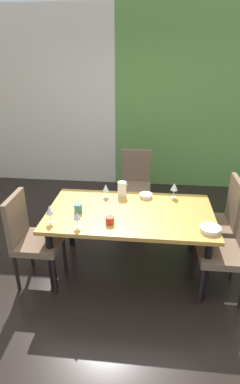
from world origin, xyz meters
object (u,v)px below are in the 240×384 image
object	(u,v)px
chair_right_far	(221,218)
chair_head_far	(135,181)
serving_bowl_east	(210,229)
pitcher_south	(122,189)
serving_bowl_front	(146,195)
dining_table	(130,218)
cup_west	(110,220)
chair_left_near	(30,235)
wine_glass_near_shelf	(77,216)
wine_glass_near_window	(174,187)
chair_right_near	(233,245)
wine_glass_center	(106,188)
cup_north	(78,208)
wine_glass_rear	(50,210)

from	to	relation	value
chair_right_far	chair_head_far	distance (m)	1.40
serving_bowl_east	pitcher_south	size ratio (longest dim) A/B	1.15
chair_right_far	pitcher_south	size ratio (longest dim) A/B	6.05
chair_head_far	serving_bowl_front	distance (m)	0.94
dining_table	cup_west	xyz separation A→B (m)	(-0.17, -0.26, 0.12)
chair_left_near	chair_head_far	bearing A→B (deg)	147.60
chair_right_far	wine_glass_near_shelf	world-z (taller)	chair_right_far
chair_head_far	wine_glass_near_window	size ratio (longest dim) A/B	5.59
chair_right_near	wine_glass_near_shelf	size ratio (longest dim) A/B	6.56
cup_west	chair_head_far	bearing A→B (deg)	84.10
chair_right_far	wine_glass_center	distance (m)	1.31
wine_glass_near_shelf	pitcher_south	world-z (taller)	pitcher_south
serving_bowl_front	chair_right_near	bearing A→B (deg)	-36.49
wine_glass_near_window	cup_north	size ratio (longest dim) A/B	1.94
wine_glass_near_shelf	serving_bowl_east	bearing A→B (deg)	2.84
dining_table	serving_bowl_front	world-z (taller)	serving_bowl_front
dining_table	chair_right_far	bearing A→B (deg)	15.20
chair_right_near	chair_head_far	world-z (taller)	chair_right_near
dining_table	wine_glass_near_shelf	size ratio (longest dim) A/B	10.57
chair_right_near	serving_bowl_east	world-z (taller)	chair_right_near
chair_head_far	cup_north	xyz separation A→B (m)	(-0.51, -1.31, 0.23)
wine_glass_center	serving_bowl_front	xyz separation A→B (m)	(0.45, 0.04, -0.09)
wine_glass_near_window	cup_west	bearing A→B (deg)	-134.59
chair_left_near	cup_west	size ratio (longest dim) A/B	11.77
chair_left_near	serving_bowl_front	bearing A→B (deg)	118.60
chair_left_near	wine_glass_near_shelf	xyz separation A→B (m)	(0.52, -0.09, 0.30)
chair_right_near	serving_bowl_front	xyz separation A→B (m)	(-0.83, 0.62, 0.17)
chair_left_near	chair_head_far	distance (m)	1.79
serving_bowl_front	cup_north	size ratio (longest dim) A/B	1.62
wine_glass_rear	pitcher_south	xyz separation A→B (m)	(0.62, 0.66, -0.05)
chair_head_far	cup_west	bearing A→B (deg)	84.10
wine_glass_rear	serving_bowl_east	bearing A→B (deg)	0.04
chair_right_near	dining_table	bearing A→B (deg)	74.84
wine_glass_rear	serving_bowl_front	bearing A→B (deg)	35.82
wine_glass_near_window	serving_bowl_east	xyz separation A→B (m)	(0.29, -0.68, -0.11)
wine_glass_center	cup_west	distance (m)	0.59
dining_table	chair_head_far	bearing A→B (deg)	90.81
serving_bowl_front	cup_north	world-z (taller)	cup_north
wine_glass_rear	wine_glass_center	distance (m)	0.75
chair_right_near	serving_bowl_front	distance (m)	1.05
chair_left_near	pitcher_south	world-z (taller)	chair_left_near
cup_north	pitcher_south	bearing A→B (deg)	46.78
serving_bowl_front	cup_west	xyz separation A→B (m)	(-0.33, -0.61, 0.01)
chair_right_far	pitcher_south	bearing A→B (deg)	84.90
serving_bowl_east	cup_north	bearing A→B (deg)	169.95
dining_table	pitcher_south	distance (m)	0.42
wine_glass_rear	wine_glass_center	size ratio (longest dim) A/B	1.17
wine_glass_near_shelf	serving_bowl_east	xyz separation A→B (m)	(1.22, 0.06, -0.10)
wine_glass_rear	cup_west	world-z (taller)	wine_glass_rear
chair_right_far	pitcher_south	world-z (taller)	chair_right_far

